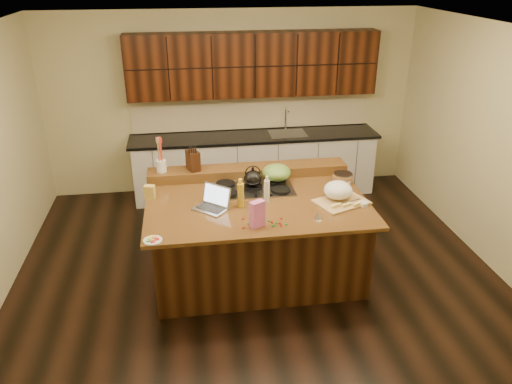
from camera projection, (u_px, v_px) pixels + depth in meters
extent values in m
cube|color=black|center=(257.00, 272.00, 5.83)|extent=(5.50, 5.00, 0.01)
cube|color=silver|center=(257.00, 30.00, 4.69)|extent=(5.50, 5.00, 0.01)
cube|color=#C7BE8B|center=(232.00, 103.00, 7.50)|extent=(5.50, 0.01, 2.70)
cube|color=#C7BE8B|center=(319.00, 316.00, 3.01)|extent=(5.50, 0.01, 2.70)
cube|color=#C7BE8B|center=(498.00, 151.00, 5.63)|extent=(0.01, 5.00, 2.70)
cube|color=black|center=(257.00, 239.00, 5.64)|extent=(2.22, 1.42, 0.88)
cube|color=black|center=(257.00, 202.00, 5.45)|extent=(2.40, 1.60, 0.04)
cube|color=black|center=(248.00, 171.00, 6.04)|extent=(2.40, 0.30, 0.12)
cube|color=gray|center=(253.00, 189.00, 5.71)|extent=(0.92, 0.52, 0.02)
cylinder|color=black|center=(226.00, 184.00, 5.77)|extent=(0.22, 0.22, 0.03)
cylinder|color=black|center=(276.00, 181.00, 5.85)|extent=(0.22, 0.22, 0.03)
cylinder|color=black|center=(228.00, 193.00, 5.54)|extent=(0.22, 0.22, 0.03)
cylinder|color=black|center=(281.00, 190.00, 5.62)|extent=(0.22, 0.22, 0.03)
cylinder|color=black|center=(253.00, 187.00, 5.70)|extent=(0.22, 0.22, 0.03)
cube|color=silver|center=(255.00, 166.00, 7.62)|extent=(3.60, 0.62, 0.90)
cube|color=black|center=(255.00, 136.00, 7.43)|extent=(3.70, 0.66, 0.04)
cube|color=gray|center=(288.00, 134.00, 7.49)|extent=(0.55, 0.42, 0.01)
cylinder|color=gray|center=(286.00, 119.00, 7.57)|extent=(0.02, 0.02, 0.36)
cube|color=black|center=(253.00, 64.00, 7.13)|extent=(3.60, 0.34, 0.90)
cube|color=#C7BE8B|center=(252.00, 112.00, 7.59)|extent=(3.60, 0.03, 0.50)
ellipsoid|color=black|center=(253.00, 178.00, 5.65)|extent=(0.25, 0.25, 0.18)
ellipsoid|color=olive|center=(277.00, 172.00, 5.81)|extent=(0.44, 0.44, 0.18)
cube|color=#B7B7BC|center=(210.00, 209.00, 5.24)|extent=(0.41, 0.40, 0.02)
cube|color=black|center=(210.00, 208.00, 5.23)|extent=(0.31, 0.29, 0.00)
cube|color=#B7B7BC|center=(217.00, 195.00, 5.27)|extent=(0.30, 0.27, 0.22)
cube|color=silver|center=(216.00, 195.00, 5.27)|extent=(0.27, 0.24, 0.19)
cylinder|color=gold|center=(241.00, 195.00, 5.25)|extent=(0.07, 0.07, 0.27)
cylinder|color=silver|center=(267.00, 191.00, 5.36)|extent=(0.08, 0.08, 0.25)
cube|color=tan|center=(341.00, 202.00, 5.38)|extent=(0.64, 0.56, 0.02)
ellipsoid|color=white|center=(338.00, 190.00, 5.40)|extent=(0.31, 0.31, 0.19)
cube|color=#EDD872|center=(336.00, 206.00, 5.24)|extent=(0.12, 0.03, 0.03)
cube|color=#EDD872|center=(347.00, 205.00, 5.25)|extent=(0.12, 0.03, 0.03)
cube|color=#EDD872|center=(357.00, 204.00, 5.27)|extent=(0.12, 0.03, 0.03)
cylinder|color=gray|center=(352.00, 201.00, 5.37)|extent=(0.21, 0.08, 0.01)
cylinder|color=white|center=(363.00, 204.00, 5.31)|extent=(0.13, 0.13, 0.04)
cylinder|color=white|center=(344.00, 183.00, 5.82)|extent=(0.11, 0.11, 0.04)
cylinder|color=white|center=(346.00, 183.00, 5.81)|extent=(0.13, 0.13, 0.04)
cylinder|color=#996B3F|center=(343.00, 178.00, 5.88)|extent=(0.30, 0.30, 0.09)
cone|color=silver|center=(319.00, 215.00, 5.05)|extent=(0.08, 0.08, 0.07)
cube|color=pink|center=(257.00, 214.00, 4.86)|extent=(0.16, 0.14, 0.27)
cylinder|color=white|center=(153.00, 240.00, 4.65)|extent=(0.23, 0.23, 0.01)
cube|color=gold|center=(150.00, 192.00, 5.45)|extent=(0.13, 0.10, 0.15)
cylinder|color=white|center=(161.00, 166.00, 5.85)|extent=(0.16, 0.16, 0.14)
cube|color=black|center=(193.00, 161.00, 5.88)|extent=(0.18, 0.22, 0.23)
ellipsoid|color=red|center=(244.00, 228.00, 4.87)|extent=(0.02, 0.02, 0.02)
ellipsoid|color=#198C26|center=(286.00, 224.00, 4.93)|extent=(0.02, 0.02, 0.02)
ellipsoid|color=red|center=(281.00, 226.00, 4.90)|extent=(0.02, 0.02, 0.02)
ellipsoid|color=#198C26|center=(248.00, 223.00, 4.95)|extent=(0.02, 0.02, 0.02)
ellipsoid|color=red|center=(272.00, 222.00, 4.97)|extent=(0.02, 0.02, 0.02)
ellipsoid|color=#198C26|center=(275.00, 225.00, 4.91)|extent=(0.02, 0.02, 0.02)
ellipsoid|color=red|center=(280.00, 223.00, 4.95)|extent=(0.02, 0.02, 0.02)
ellipsoid|color=#198C26|center=(276.00, 223.00, 4.96)|extent=(0.02, 0.02, 0.02)
ellipsoid|color=red|center=(281.00, 218.00, 5.04)|extent=(0.02, 0.02, 0.02)
ellipsoid|color=#198C26|center=(273.00, 226.00, 4.90)|extent=(0.02, 0.02, 0.02)
ellipsoid|color=red|center=(255.00, 219.00, 5.03)|extent=(0.02, 0.02, 0.02)
ellipsoid|color=#198C26|center=(269.00, 221.00, 5.00)|extent=(0.02, 0.02, 0.02)
ellipsoid|color=red|center=(243.00, 219.00, 5.04)|extent=(0.02, 0.02, 0.02)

